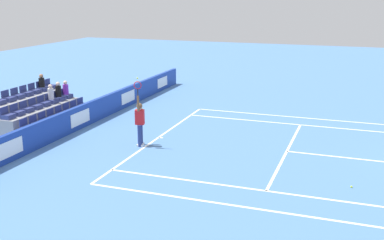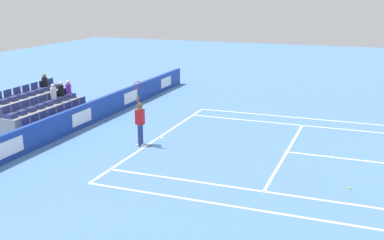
{
  "view_description": "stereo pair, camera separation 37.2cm",
  "coord_description": "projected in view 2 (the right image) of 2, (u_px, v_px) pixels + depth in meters",
  "views": [
    {
      "loc": [
        18.01,
        -3.91,
        6.05
      ],
      "look_at": [
        0.64,
        -10.13,
        1.1
      ],
      "focal_mm": 44.72,
      "sensor_mm": 36.0,
      "label": 1
    },
    {
      "loc": [
        17.88,
        -3.56,
        6.05
      ],
      "look_at": [
        0.64,
        -10.13,
        1.1
      ],
      "focal_mm": 44.72,
      "sensor_mm": 36.0,
      "label": 2
    }
  ],
  "objects": [
    {
      "name": "line_singles_sideline_left",
      "position": [
        278.0,
        194.0,
        14.81
      ],
      "size": [
        0.1,
        11.89,
        0.01
      ],
      "primitive_type": "cube",
      "color": "white",
      "rests_on": "ground"
    },
    {
      "name": "line_singles_sideline_right",
      "position": [
        312.0,
        126.0,
        22.24
      ],
      "size": [
        0.1,
        11.89,
        0.01
      ],
      "primitive_type": "cube",
      "color": "white",
      "rests_on": "ground"
    },
    {
      "name": "line_service",
      "position": [
        287.0,
        152.0,
        18.68
      ],
      "size": [
        8.23,
        0.1,
        0.01
      ],
      "primitive_type": "cube",
      "color": "white",
      "rests_on": "ground"
    },
    {
      "name": "line_doubles_sideline_left",
      "position": [
        269.0,
        212.0,
        13.58
      ],
      "size": [
        0.1,
        11.89,
        0.01
      ],
      "primitive_type": "cube",
      "color": "white",
      "rests_on": "ground"
    },
    {
      "name": "line_baseline",
      "position": [
        159.0,
        137.0,
        20.57
      ],
      "size": [
        10.97,
        0.1,
        0.01
      ],
      "primitive_type": "cube",
      "color": "white",
      "rests_on": "ground"
    },
    {
      "name": "tennis_player",
      "position": [
        140.0,
        122.0,
        19.24
      ],
      "size": [
        0.54,
        0.41,
        2.85
      ],
      "color": "navy",
      "rests_on": "ground"
    },
    {
      "name": "stadium_stand",
      "position": [
        38.0,
        112.0,
        22.61
      ],
      "size": [
        4.96,
        2.85,
        2.13
      ],
      "color": "gray",
      "rests_on": "ground"
    },
    {
      "name": "line_doubles_sideline_right",
      "position": [
        316.0,
        119.0,
        23.48
      ],
      "size": [
        0.1,
        11.89,
        0.01
      ],
      "primitive_type": "cube",
      "color": "white",
      "rests_on": "ground"
    },
    {
      "name": "line_centre_service",
      "position": [
        374.0,
        162.0,
        17.58
      ],
      "size": [
        0.1,
        6.4,
        0.01
      ],
      "primitive_type": "cube",
      "color": "white",
      "rests_on": "ground"
    },
    {
      "name": "sponsor_barrier",
      "position": [
        80.0,
        117.0,
        21.8
      ],
      "size": [
        23.7,
        0.22,
        1.06
      ],
      "color": "#193899",
      "rests_on": "ground"
    },
    {
      "name": "line_centre_mark",
      "position": [
        161.0,
        137.0,
        20.54
      ],
      "size": [
        0.1,
        0.2,
        0.01
      ],
      "primitive_type": "cube",
      "color": "white",
      "rests_on": "ground"
    },
    {
      "name": "loose_tennis_ball",
      "position": [
        350.0,
        188.0,
        15.16
      ],
      "size": [
        0.07,
        0.07,
        0.07
      ],
      "primitive_type": "sphere",
      "color": "#D1E533",
      "rests_on": "ground"
    }
  ]
}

